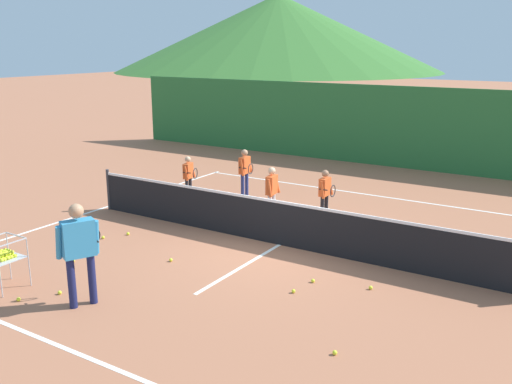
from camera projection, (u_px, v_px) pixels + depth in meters
name	position (u px, v px, depth m)	size (l,w,h in m)	color
ground_plane	(280.00, 245.00, 12.02)	(120.00, 120.00, 0.00)	#A86647
line_baseline_near	(87.00, 358.00, 7.69)	(10.55, 0.08, 0.01)	white
line_baseline_far	(365.00, 194.00, 16.05)	(10.55, 0.08, 0.01)	white
line_sideline_west	(104.00, 208.00, 14.73)	(0.08, 10.20, 0.01)	white
line_service_center	(280.00, 245.00, 12.02)	(0.08, 5.83, 0.01)	white
tennis_net	(280.00, 222.00, 11.89)	(10.20, 0.08, 1.05)	#333338
instructor	(79.00, 245.00, 9.00)	(0.53, 0.85, 1.72)	#191E4C
student_0	(189.00, 174.00, 15.38)	(0.51, 0.52, 1.19)	black
student_1	(245.00, 168.00, 15.66)	(0.46, 0.61, 1.33)	navy
student_2	(272.00, 188.00, 13.57)	(0.25, 0.53, 1.30)	silver
student_3	(325.00, 190.00, 13.53)	(0.40, 0.60, 1.24)	black
ball_cart	(3.00, 256.00, 9.75)	(0.58, 0.58, 0.90)	#B7B7BC
tennis_ball_0	(313.00, 281.00, 10.11)	(0.07, 0.07, 0.07)	yellow
tennis_ball_1	(128.00, 234.00, 12.62)	(0.07, 0.07, 0.07)	yellow
tennis_ball_2	(73.00, 261.00, 11.05)	(0.07, 0.07, 0.07)	yellow
tennis_ball_3	(371.00, 288.00, 9.82)	(0.07, 0.07, 0.07)	yellow
tennis_ball_4	(18.00, 299.00, 9.37)	(0.07, 0.07, 0.07)	yellow
tennis_ball_5	(293.00, 291.00, 9.69)	(0.07, 0.07, 0.07)	yellow
tennis_ball_6	(335.00, 353.00, 7.76)	(0.07, 0.07, 0.07)	yellow
tennis_ball_7	(171.00, 260.00, 11.08)	(0.07, 0.07, 0.07)	yellow
tennis_ball_8	(103.00, 237.00, 12.38)	(0.07, 0.07, 0.07)	yellow
tennis_ball_9	(60.00, 293.00, 9.63)	(0.07, 0.07, 0.07)	yellow
windscreen_fence	(412.00, 128.00, 19.01)	(23.22, 0.08, 2.78)	#286B33
hill_1	(278.00, 33.00, 86.80)	(50.03, 50.03, 11.48)	#38702D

